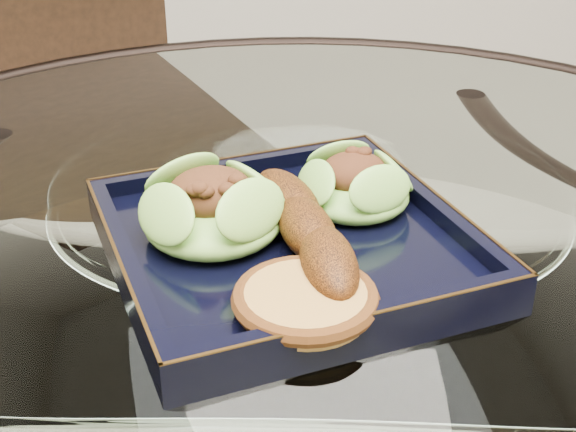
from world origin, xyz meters
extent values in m
cylinder|color=white|center=(0.00, 0.00, 0.76)|extent=(1.10, 1.10, 0.01)
torus|color=black|center=(0.00, 0.00, 0.76)|extent=(1.13, 1.13, 0.02)
cylinder|color=black|center=(0.28, 0.28, 0.38)|extent=(0.04, 0.04, 0.75)
cylinder|color=black|center=(-0.28, 0.28, 0.38)|extent=(0.04, 0.04, 0.75)
cube|color=black|center=(-0.19, 0.45, 0.48)|extent=(0.54, 0.54, 0.04)
cube|color=black|center=(-0.25, 0.63, 0.75)|extent=(0.39, 0.16, 0.47)
cylinder|color=black|center=(0.04, 0.33, 0.23)|extent=(0.03, 0.03, 0.46)
cylinder|color=black|center=(-0.08, 0.68, 0.23)|extent=(0.03, 0.03, 0.46)
cube|color=black|center=(-0.03, -0.05, 0.77)|extent=(0.31, 0.31, 0.02)
ellipsoid|color=#5C9F2E|center=(-0.09, -0.03, 0.80)|extent=(0.12, 0.12, 0.04)
ellipsoid|color=#5CA12F|center=(0.04, -0.01, 0.80)|extent=(0.11, 0.11, 0.03)
ellipsoid|color=#5B2B09|center=(-0.02, -0.07, 0.80)|extent=(0.05, 0.19, 0.04)
cylinder|color=#B6803C|center=(-0.04, -0.15, 0.79)|extent=(0.11, 0.11, 0.02)
camera|label=1|loc=(-0.16, -0.58, 1.10)|focal=50.00mm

